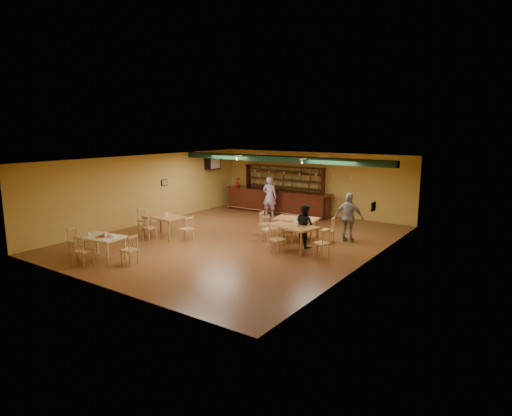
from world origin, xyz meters
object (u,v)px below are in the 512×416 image
Objects in this scene: bar_counter at (277,202)px; near_table at (102,248)px; dining_table_b at (296,229)px; patron_right_a at (305,226)px; patron_bar at (270,196)px; dining_table_c at (165,226)px; dining_table_d at (293,237)px.

bar_counter is 4.04× the size of near_table.
dining_table_b is (3.27, -3.86, -0.17)m from bar_counter.
dining_table_b is 1.19m from patron_right_a.
patron_bar is (0.67, 8.80, 0.57)m from near_table.
dining_table_b reaches higher than near_table.
patron_right_a is (0.80, -0.80, 0.37)m from dining_table_b.
dining_table_c is 1.03× the size of patron_right_a.
bar_counter is at bearing 141.22° from dining_table_d.
bar_counter is 3.70× the size of patron_right_a.
patron_bar is at bearing -19.33° from patron_right_a.
patron_bar reaches higher than dining_table_b.
near_table is 0.92× the size of patron_right_a.
patron_right_a is at bearing 125.39° from patron_bar.
patron_bar is (-3.15, 3.04, 0.55)m from dining_table_b.
dining_table_b is 0.84× the size of patron_bar.
dining_table_c is at bearing -160.66° from dining_table_b.
patron_right_a is (5.22, 1.70, 0.37)m from dining_table_c.
bar_counter is at bearing 82.97° from dining_table_c.
dining_table_c is 0.83× the size of patron_bar.
patron_right_a reaches higher than dining_table_b.
dining_table_d is at bearing 86.05° from patron_right_a.
dining_table_b is 5.08m from dining_table_c.
patron_bar reaches higher than patron_right_a.
near_table is at bearing 75.17° from patron_bar.
dining_table_d is 1.08× the size of patron_right_a.
bar_counter is at bearing 79.17° from near_table.
patron_bar is at bearing 125.89° from dining_table_b.
dining_table_d is 0.58m from patron_right_a.
patron_bar is at bearing 145.37° from dining_table_d.
near_table is (-0.56, -9.62, -0.19)m from bar_counter.
patron_right_a reaches higher than bar_counter.
bar_counter is 3.61× the size of dining_table_c.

